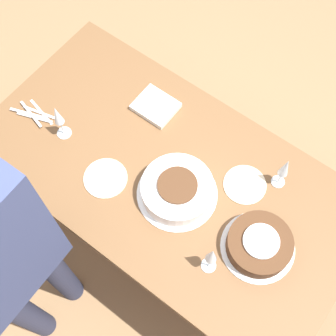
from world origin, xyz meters
name	(u,v)px	position (x,y,z in m)	size (l,w,h in m)	color
ground_plane	(168,228)	(0.00, 0.00, 0.00)	(12.00, 12.00, 0.00)	#8E6B47
dining_table	(168,183)	(0.00, 0.00, 0.63)	(1.64, 0.87, 0.74)	brown
cake_center_white	(177,190)	(0.09, -0.05, 0.78)	(0.34, 0.34, 0.10)	white
cake_front_chocolate	(259,244)	(0.48, -0.05, 0.78)	(0.29, 0.29, 0.09)	white
wine_glass_near	(212,256)	(0.36, -0.22, 0.88)	(0.06, 0.06, 0.21)	silver
wine_glass_far	(285,169)	(0.39, 0.24, 0.87)	(0.06, 0.06, 0.20)	silver
wine_glass_extra	(58,117)	(-0.48, -0.12, 0.87)	(0.06, 0.06, 0.20)	silver
dessert_plate_left	(105,178)	(-0.20, -0.18, 0.74)	(0.19, 0.19, 0.01)	beige
dessert_plate_right	(245,185)	(0.29, 0.15, 0.74)	(0.18, 0.18, 0.01)	beige
fork_pile	(35,114)	(-0.65, -0.13, 0.75)	(0.21, 0.10, 0.01)	silver
napkin_stack	(156,106)	(-0.24, 0.23, 0.75)	(0.18, 0.16, 0.03)	silver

